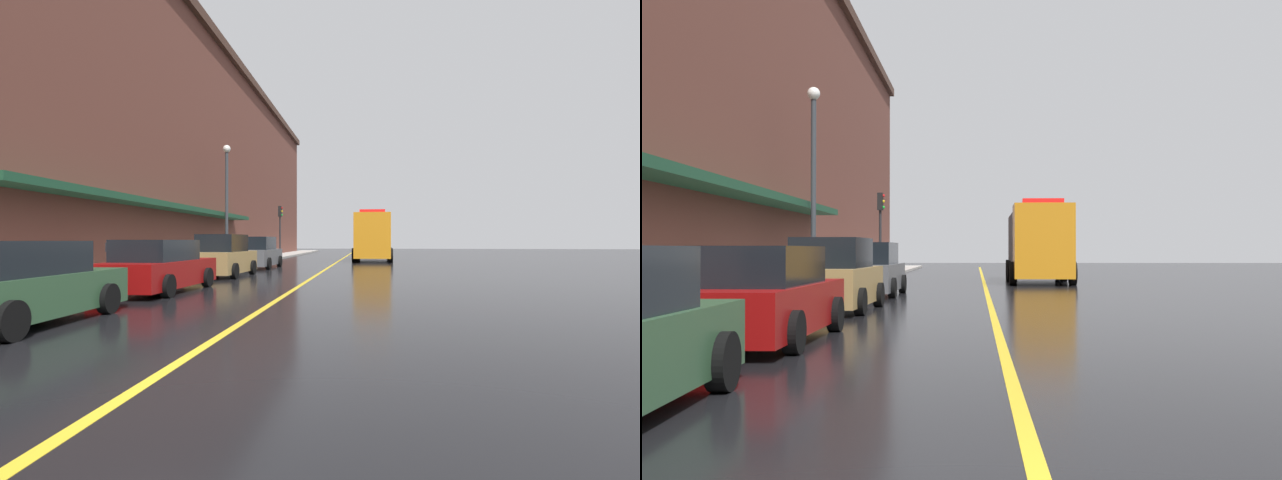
# 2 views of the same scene
# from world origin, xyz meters

# --- Properties ---
(ground_plane) EXTENTS (112.00, 112.00, 0.00)m
(ground_plane) POSITION_xyz_m (0.00, 25.00, 0.00)
(ground_plane) COLOR black
(sidewalk_left) EXTENTS (2.40, 70.00, 0.15)m
(sidewalk_left) POSITION_xyz_m (-6.20, 25.00, 0.07)
(sidewalk_left) COLOR #ADA8A0
(sidewalk_left) RESTS_ON ground
(lane_center_stripe) EXTENTS (0.16, 70.00, 0.01)m
(lane_center_stripe) POSITION_xyz_m (0.00, 25.00, 0.00)
(lane_center_stripe) COLOR gold
(lane_center_stripe) RESTS_ON ground
(brick_building_left) EXTENTS (11.54, 64.00, 14.72)m
(brick_building_left) POSITION_xyz_m (-12.58, 23.99, 7.37)
(brick_building_left) COLOR brown
(brick_building_left) RESTS_ON ground
(parked_car_1) EXTENTS (2.08, 4.80, 1.56)m
(parked_car_1) POSITION_xyz_m (-3.91, 8.08, 0.74)
(parked_car_1) COLOR maroon
(parked_car_1) RESTS_ON ground
(parked_car_2) EXTENTS (2.09, 4.20, 1.80)m
(parked_car_2) POSITION_xyz_m (-3.88, 14.14, 0.84)
(parked_car_2) COLOR #A5844C
(parked_car_2) RESTS_ON ground
(parked_car_3) EXTENTS (2.19, 4.49, 1.74)m
(parked_car_3) POSITION_xyz_m (-3.92, 20.24, 0.82)
(parked_car_3) COLOR #595B60
(parked_car_3) RESTS_ON ground
(utility_truck) EXTENTS (2.94, 8.60, 3.69)m
(utility_truck) POSITION_xyz_m (2.53, 30.44, 1.76)
(utility_truck) COLOR orange
(utility_truck) RESTS_ON ground
(parking_meter_0) EXTENTS (0.14, 0.18, 1.33)m
(parking_meter_0) POSITION_xyz_m (-5.35, 14.33, 1.06)
(parking_meter_0) COLOR #4C4C51
(parking_meter_0) RESTS_ON sidewalk_left
(parking_meter_1) EXTENTS (0.14, 0.18, 1.33)m
(parking_meter_1) POSITION_xyz_m (-5.35, 7.78, 1.06)
(parking_meter_1) COLOR #4C4C51
(parking_meter_1) RESTS_ON sidewalk_left
(street_lamp_left) EXTENTS (0.44, 0.44, 6.94)m
(street_lamp_left) POSITION_xyz_m (-5.95, 21.11, 4.40)
(street_lamp_left) COLOR #33383D
(street_lamp_left) RESTS_ON sidewalk_left
(traffic_light_near) EXTENTS (0.38, 0.36, 4.30)m
(traffic_light_near) POSITION_xyz_m (-5.29, 33.80, 3.16)
(traffic_light_near) COLOR #232326
(traffic_light_near) RESTS_ON sidewalk_left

